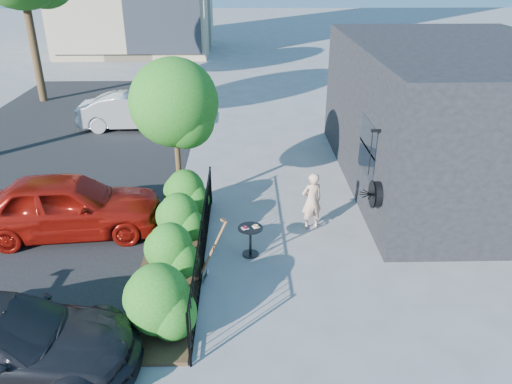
{
  "coord_description": "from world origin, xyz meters",
  "views": [
    {
      "loc": [
        -0.57,
        -9.25,
        6.15
      ],
      "look_at": [
        -0.32,
        1.19,
        1.2
      ],
      "focal_mm": 35.0,
      "sensor_mm": 36.0,
      "label": 1
    }
  ],
  "objects_px": {
    "patio_tree": "(177,108)",
    "car_silver": "(133,111)",
    "cafe_table": "(250,236)",
    "car_red": "(67,205)",
    "woman": "(312,201)",
    "shovel": "(212,254)"
  },
  "relations": [
    {
      "from": "car_red",
      "to": "car_silver",
      "type": "distance_m",
      "value": 8.25
    },
    {
      "from": "shovel",
      "to": "car_silver",
      "type": "height_order",
      "value": "shovel"
    },
    {
      "from": "car_red",
      "to": "cafe_table",
      "type": "bearing_deg",
      "value": -109.46
    },
    {
      "from": "woman",
      "to": "shovel",
      "type": "distance_m",
      "value": 3.23
    },
    {
      "from": "patio_tree",
      "to": "cafe_table",
      "type": "bearing_deg",
      "value": -53.06
    },
    {
      "from": "cafe_table",
      "to": "car_red",
      "type": "relative_size",
      "value": 0.17
    },
    {
      "from": "patio_tree",
      "to": "car_red",
      "type": "xyz_separation_m",
      "value": [
        -2.61,
        -1.25,
        -2.01
      ]
    },
    {
      "from": "patio_tree",
      "to": "car_silver",
      "type": "relative_size",
      "value": 0.95
    },
    {
      "from": "patio_tree",
      "to": "car_silver",
      "type": "xyz_separation_m",
      "value": [
        -2.67,
        6.99,
        -2.08
      ]
    },
    {
      "from": "car_red",
      "to": "car_silver",
      "type": "xyz_separation_m",
      "value": [
        -0.06,
        8.25,
        -0.08
      ]
    },
    {
      "from": "woman",
      "to": "shovel",
      "type": "height_order",
      "value": "shovel"
    },
    {
      "from": "shovel",
      "to": "car_red",
      "type": "xyz_separation_m",
      "value": [
        -3.59,
        2.11,
        0.09
      ]
    },
    {
      "from": "cafe_table",
      "to": "car_red",
      "type": "height_order",
      "value": "car_red"
    },
    {
      "from": "patio_tree",
      "to": "car_silver",
      "type": "bearing_deg",
      "value": 110.9
    },
    {
      "from": "cafe_table",
      "to": "car_silver",
      "type": "distance_m",
      "value": 10.36
    },
    {
      "from": "patio_tree",
      "to": "cafe_table",
      "type": "relative_size",
      "value": 5.25
    },
    {
      "from": "car_silver",
      "to": "car_red",
      "type": "bearing_deg",
      "value": 179.14
    },
    {
      "from": "cafe_table",
      "to": "shovel",
      "type": "height_order",
      "value": "shovel"
    },
    {
      "from": "car_red",
      "to": "car_silver",
      "type": "bearing_deg",
      "value": -4.9
    },
    {
      "from": "woman",
      "to": "car_red",
      "type": "xyz_separation_m",
      "value": [
        -5.9,
        -0.14,
        0.03
      ]
    },
    {
      "from": "cafe_table",
      "to": "shovel",
      "type": "relative_size",
      "value": 0.5
    },
    {
      "from": "patio_tree",
      "to": "car_red",
      "type": "relative_size",
      "value": 0.89
    }
  ]
}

